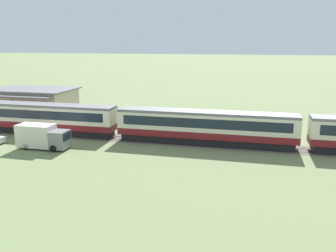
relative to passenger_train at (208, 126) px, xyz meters
name	(u,v)px	position (x,y,z in m)	size (l,w,h in m)	color
passenger_train	(208,126)	(0.00, 0.00, 0.00)	(109.67, 2.86, 3.98)	maroon
railway_track	(180,142)	(-3.24, 0.00, -2.20)	(146.11, 3.60, 0.04)	#665B51
station_building	(34,102)	(-29.42, 9.55, 0.08)	(13.00, 9.41, 4.53)	#BCB293
delivery_truck_grey	(42,137)	(-18.03, -6.16, -0.81)	(5.92, 2.13, 2.76)	gray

